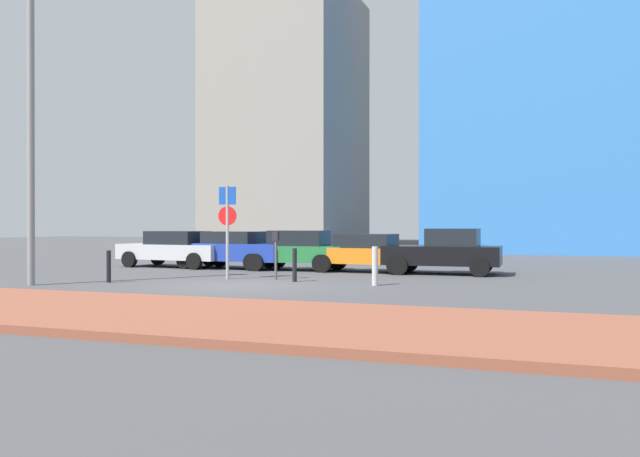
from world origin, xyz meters
The scene contains 15 objects.
ground_plane centered at (0.00, 0.00, 0.00)m, with size 120.00×120.00×0.00m, color #424244.
sidewalk_brick centered at (0.00, -6.06, 0.07)m, with size 40.00×4.48×0.14m, color brown.
parked_car_silver centered at (-5.90, 6.17, 0.75)m, with size 4.72×2.27×1.44m.
parked_car_blue centered at (-3.39, 6.20, 0.75)m, with size 4.69×2.17×1.44m.
parked_car_green centered at (-0.73, 6.21, 0.77)m, with size 4.06×2.01×1.48m.
parked_car_orange centered at (1.97, 6.23, 0.72)m, with size 4.13×2.08×1.37m.
parked_car_black centered at (4.80, 6.20, 0.78)m, with size 3.96×2.11×1.56m.
parking_sign_post centered at (-1.25, 1.85, 1.83)m, with size 0.60×0.10×2.90m.
parking_meter centered at (0.22, 2.23, 0.96)m, with size 0.18×0.14×1.48m.
street_lamp centered at (-5.43, -1.87, 4.86)m, with size 0.70×0.36×8.43m.
traffic_bollard_near centered at (1.08, 1.68, 0.50)m, with size 0.13×0.13×1.00m, color black.
traffic_bollard_mid centered at (-3.96, -0.41, 0.47)m, with size 0.13×0.13×0.94m, color black.
traffic_bollard_far centered at (3.63, 1.35, 0.54)m, with size 0.17×0.17×1.09m, color #B7B7BC.
building_colorful_midrise centered at (8.72, 28.90, 12.29)m, with size 15.88×14.28×24.58m, color #3372BF.
building_under_construction centered at (-12.70, 33.96, 10.58)m, with size 10.63×12.32×21.16m, color gray.
Camera 1 is at (8.32, -15.95, 1.69)m, focal length 36.07 mm.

